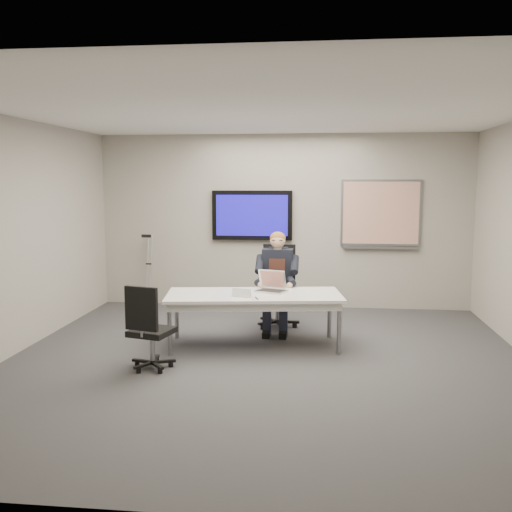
# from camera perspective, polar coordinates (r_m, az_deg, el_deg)

# --- Properties ---
(floor) EXTENTS (6.00, 6.00, 0.02)m
(floor) POSITION_cam_1_polar(r_m,az_deg,el_deg) (6.57, 0.97, -10.67)
(floor) COLOR #353537
(floor) RESTS_ON ground
(ceiling) EXTENTS (6.00, 6.00, 0.02)m
(ceiling) POSITION_cam_1_polar(r_m,az_deg,el_deg) (6.29, 1.03, 14.36)
(ceiling) COLOR white
(ceiling) RESTS_ON wall_back
(wall_back) EXTENTS (6.00, 0.02, 2.80)m
(wall_back) POSITION_cam_1_polar(r_m,az_deg,el_deg) (9.26, 2.72, 3.47)
(wall_back) COLOR #A39D93
(wall_back) RESTS_ON ground
(wall_front) EXTENTS (6.00, 0.02, 2.80)m
(wall_front) POSITION_cam_1_polar(r_m,az_deg,el_deg) (3.33, -3.79, -3.73)
(wall_front) COLOR #A39D93
(wall_front) RESTS_ON ground
(wall_left) EXTENTS (0.02, 6.00, 2.80)m
(wall_left) POSITION_cam_1_polar(r_m,az_deg,el_deg) (7.20, -23.52, 1.71)
(wall_left) COLOR #A39D93
(wall_left) RESTS_ON ground
(conference_table) EXTENTS (2.25, 1.18, 0.66)m
(conference_table) POSITION_cam_1_polar(r_m,az_deg,el_deg) (7.09, -0.21, -4.39)
(conference_table) COLOR white
(conference_table) RESTS_ON ground
(tv_display) EXTENTS (1.30, 0.09, 0.80)m
(tv_display) POSITION_cam_1_polar(r_m,az_deg,el_deg) (9.24, -0.40, 4.09)
(tv_display) COLOR black
(tv_display) RESTS_ON wall_back
(whiteboard) EXTENTS (1.25, 0.08, 1.10)m
(whiteboard) POSITION_cam_1_polar(r_m,az_deg,el_deg) (9.25, 12.37, 4.11)
(whiteboard) COLOR gray
(whiteboard) RESTS_ON wall_back
(office_chair_far) EXTENTS (0.56, 0.56, 1.15)m
(office_chair_far) POSITION_cam_1_polar(r_m,az_deg,el_deg) (8.09, 2.21, -4.56)
(office_chair_far) COLOR black
(office_chair_far) RESTS_ON ground
(office_chair_near) EXTENTS (0.55, 0.55, 0.95)m
(office_chair_near) POSITION_cam_1_polar(r_m,az_deg,el_deg) (6.38, -10.54, -8.58)
(office_chair_near) COLOR black
(office_chair_near) RESTS_ON ground
(seated_person) EXTENTS (0.42, 0.72, 1.36)m
(seated_person) POSITION_cam_1_polar(r_m,az_deg,el_deg) (7.79, 2.08, -3.61)
(seated_person) COLOR #202335
(seated_person) RESTS_ON office_chair_far
(crutch) EXTENTS (0.28, 0.56, 1.26)m
(crutch) POSITION_cam_1_polar(r_m,az_deg,el_deg) (9.55, -10.64, -1.29)
(crutch) COLOR #B6B8BE
(crutch) RESTS_ON ground
(laptop) EXTENTS (0.43, 0.44, 0.26)m
(laptop) POSITION_cam_1_polar(r_m,az_deg,el_deg) (7.25, 1.58, -3.00)
(laptop) COLOR #BBBBBD
(laptop) RESTS_ON conference_table
(name_tent) EXTENTS (0.25, 0.14, 0.10)m
(name_tent) POSITION_cam_1_polar(r_m,az_deg,el_deg) (6.89, -1.46, -3.68)
(name_tent) COLOR silver
(name_tent) RESTS_ON conference_table
(pen) EXTENTS (0.06, 0.14, 0.01)m
(pen) POSITION_cam_1_polar(r_m,az_deg,el_deg) (6.78, 0.06, -4.23)
(pen) COLOR black
(pen) RESTS_ON conference_table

